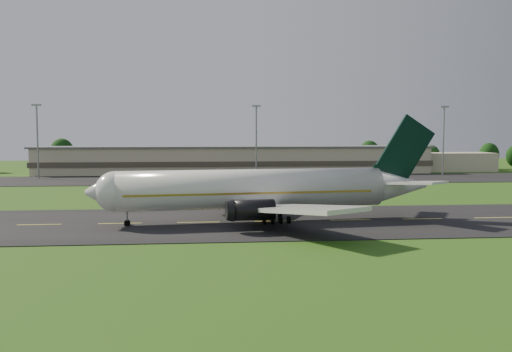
{
  "coord_description": "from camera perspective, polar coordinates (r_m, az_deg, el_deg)",
  "views": [
    {
      "loc": [
        -10.59,
        -80.64,
        13.03
      ],
      "look_at": [
        -2.02,
        8.0,
        6.0
      ],
      "focal_mm": 40.0,
      "sensor_mm": 36.0,
      "label": 1
    }
  ],
  "objects": [
    {
      "name": "ground",
      "position": [
        82.37,
        1.94,
        -4.59
      ],
      "size": [
        360.0,
        360.0,
        0.0
      ],
      "primitive_type": "plane",
      "color": "#2B4C13",
      "rests_on": "ground"
    },
    {
      "name": "taxiway",
      "position": [
        82.36,
        1.94,
        -4.56
      ],
      "size": [
        220.0,
        30.0,
        0.1
      ],
      "primitive_type": "cube",
      "color": "black",
      "rests_on": "ground"
    },
    {
      "name": "apron",
      "position": [
        153.56,
        -1.55,
        -0.34
      ],
      "size": [
        260.0,
        30.0,
        0.1
      ],
      "primitive_type": "cube",
      "color": "black",
      "rests_on": "ground"
    },
    {
      "name": "airliner",
      "position": [
        81.57,
        0.19,
        -1.38
      ],
      "size": [
        51.24,
        41.95,
        15.57
      ],
      "rotation": [
        0.0,
        0.0,
        0.1
      ],
      "color": "silver",
      "rests_on": "ground"
    },
    {
      "name": "terminal",
      "position": [
        177.87,
        -0.03,
        1.6
      ],
      "size": [
        145.0,
        16.0,
        8.4
      ],
      "color": "beige",
      "rests_on": "ground"
    },
    {
      "name": "light_mast_west",
      "position": [
        166.67,
        -21.03,
        4.11
      ],
      "size": [
        2.4,
        1.2,
        20.35
      ],
      "color": "gray",
      "rests_on": "ground"
    },
    {
      "name": "light_mast_centre",
      "position": [
        161.4,
        0.02,
        4.41
      ],
      "size": [
        2.4,
        1.2,
        20.35
      ],
      "color": "gray",
      "rests_on": "ground"
    },
    {
      "name": "light_mast_east",
      "position": [
        175.47,
        18.25,
        4.19
      ],
      "size": [
        2.4,
        1.2,
        20.35
      ],
      "color": "gray",
      "rests_on": "ground"
    },
    {
      "name": "tree_line",
      "position": [
        190.92,
        6.51,
        2.06
      ],
      "size": [
        199.34,
        8.73,
        10.72
      ],
      "color": "black",
      "rests_on": "ground"
    },
    {
      "name": "service_vehicle_a",
      "position": [
        150.93,
        -12.72,
        -0.28
      ],
      "size": [
        2.74,
        3.87,
        1.22
      ],
      "primitive_type": "imported",
      "rotation": [
        0.0,
        0.0,
        0.41
      ],
      "color": "yellow",
      "rests_on": "apron"
    },
    {
      "name": "service_vehicle_b",
      "position": [
        157.35,
        -8.73,
        0.01
      ],
      "size": [
        4.53,
        2.2,
        1.43
      ],
      "primitive_type": "imported",
      "rotation": [
        0.0,
        0.0,
        1.41
      ],
      "color": "maroon",
      "rests_on": "apron"
    },
    {
      "name": "service_vehicle_c",
      "position": [
        155.8,
        7.59,
        -0.06
      ],
      "size": [
        4.3,
        4.78,
        1.23
      ],
      "primitive_type": "imported",
      "rotation": [
        0.0,
        0.0,
        -0.64
      ],
      "color": "silver",
      "rests_on": "apron"
    },
    {
      "name": "service_vehicle_d",
      "position": [
        158.55,
        10.93,
        -0.03
      ],
      "size": [
        3.83,
        4.33,
        1.2
      ],
      "primitive_type": "imported",
      "rotation": [
        0.0,
        0.0,
        0.64
      ],
      "color": "#D69B0C",
      "rests_on": "apron"
    }
  ]
}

